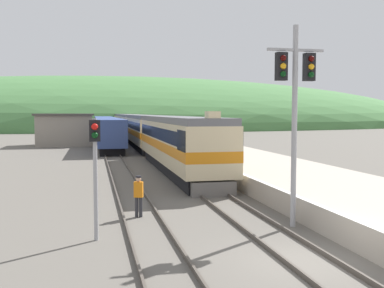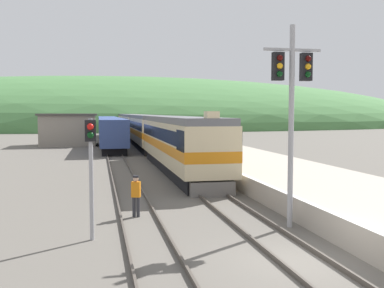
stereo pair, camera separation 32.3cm
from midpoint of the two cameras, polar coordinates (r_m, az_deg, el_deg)
ground_plane at (r=13.68m, az=14.48°, el=-14.33°), size 500.00×500.00×0.00m
track_main at (r=81.93m, az=-7.75°, el=1.04°), size 1.52×180.00×0.16m
track_siding at (r=81.74m, az=-10.62°, el=1.00°), size 1.52×180.00×0.16m
platform at (r=62.71m, az=-1.70°, el=0.54°), size 6.81×140.00×0.97m
distant_hills at (r=143.21m, az=-9.51°, el=2.25°), size 218.11×98.15×30.40m
station_shed at (r=60.72m, az=-15.27°, el=1.81°), size 7.37×6.61×4.14m
express_train_lead_car at (r=32.25m, az=-1.42°, el=0.29°), size 3.03×20.47×4.34m
carriage_second at (r=52.93m, az=-5.52°, el=1.71°), size 3.02×19.13×3.98m
carriage_third at (r=72.84m, az=-7.26°, el=2.32°), size 3.02×19.13×3.98m
carriage_fourth at (r=92.80m, az=-8.25°, el=2.67°), size 3.02×19.13×3.98m
carriage_fifth at (r=112.77m, az=-8.89°, el=2.90°), size 3.02×19.13×3.98m
siding_train at (r=65.36m, az=-10.33°, el=1.82°), size 2.90×43.59×3.57m
signal_mast_main at (r=16.98m, az=13.10°, el=5.98°), size 2.20×0.42×7.46m
signal_post_siding at (r=15.20m, az=-12.13°, el=-1.19°), size 0.36×0.42×4.08m
track_worker at (r=18.57m, az=-6.63°, el=-6.27°), size 0.41×0.32×1.70m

